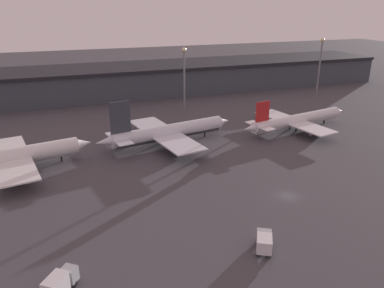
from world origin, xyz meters
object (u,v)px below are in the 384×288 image
at_px(airplane_1, 168,132).
at_px(service_vehicle_1, 60,283).
at_px(airplane_2, 297,120).
at_px(service_vehicle_2, 264,242).
at_px(airplane_0, 15,157).

bearing_deg(airplane_1, service_vehicle_1, -131.01).
bearing_deg(airplane_2, service_vehicle_2, -139.26).
distance_m(service_vehicle_1, service_vehicle_2, 33.41).
xyz_separation_m(airplane_0, airplane_1, (41.82, 5.07, -0.02)).
relative_size(airplane_0, service_vehicle_2, 6.44).
bearing_deg(airplane_2, airplane_1, 167.64).
distance_m(airplane_0, service_vehicle_1, 50.69).
height_order(airplane_0, airplane_1, airplane_1).
distance_m(airplane_1, service_vehicle_1, 63.92).
relative_size(airplane_2, service_vehicle_2, 7.35).
bearing_deg(service_vehicle_2, service_vehicle_1, 118.51).
distance_m(airplane_1, airplane_2, 44.55).
bearing_deg(airplane_1, airplane_2, -12.36).
height_order(airplane_2, service_vehicle_1, airplane_2).
height_order(airplane_0, service_vehicle_1, airplane_0).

